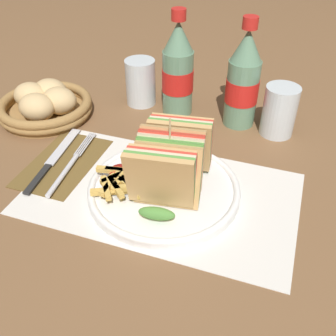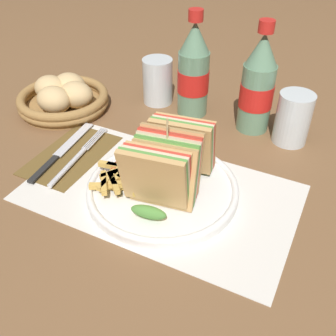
% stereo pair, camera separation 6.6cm
% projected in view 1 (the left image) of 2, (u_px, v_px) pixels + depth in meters
% --- Properties ---
extents(ground_plane, '(4.00, 4.00, 0.00)m').
position_uv_depth(ground_plane, '(152.00, 193.00, 0.67)').
color(ground_plane, brown).
extents(placemat, '(0.45, 0.26, 0.00)m').
position_uv_depth(placemat, '(161.00, 193.00, 0.67)').
color(placemat, silver).
rests_on(placemat, ground_plane).
extents(plate_main, '(0.26, 0.26, 0.02)m').
position_uv_depth(plate_main, '(164.00, 189.00, 0.66)').
color(plate_main, white).
rests_on(plate_main, ground_plane).
extents(club_sandwich, '(0.11, 0.19, 0.14)m').
position_uv_depth(club_sandwich, '(171.00, 163.00, 0.62)').
color(club_sandwich, tan).
rests_on(club_sandwich, plate_main).
extents(fries_pile, '(0.11, 0.08, 0.02)m').
position_uv_depth(fries_pile, '(120.00, 183.00, 0.64)').
color(fries_pile, gold).
rests_on(fries_pile, plate_main).
extents(ketchup_blob, '(0.05, 0.04, 0.02)m').
position_uv_depth(ketchup_blob, '(122.00, 172.00, 0.67)').
color(ketchup_blob, maroon).
rests_on(ketchup_blob, plate_main).
extents(napkin, '(0.11, 0.19, 0.00)m').
position_uv_depth(napkin, '(63.00, 162.00, 0.74)').
color(napkin, brown).
rests_on(napkin, ground_plane).
extents(fork, '(0.03, 0.20, 0.01)m').
position_uv_depth(fork, '(68.00, 168.00, 0.71)').
color(fork, silver).
rests_on(fork, napkin).
extents(knife, '(0.04, 0.21, 0.00)m').
position_uv_depth(knife, '(53.00, 159.00, 0.74)').
color(knife, black).
rests_on(knife, napkin).
extents(coke_bottle_near, '(0.07, 0.07, 0.22)m').
position_uv_depth(coke_bottle_near, '(178.00, 71.00, 0.83)').
color(coke_bottle_near, slate).
rests_on(coke_bottle_near, ground_plane).
extents(coke_bottle_far, '(0.07, 0.07, 0.22)m').
position_uv_depth(coke_bottle_far, '(243.00, 81.00, 0.79)').
color(coke_bottle_far, slate).
rests_on(coke_bottle_far, ground_plane).
extents(glass_near, '(0.07, 0.07, 0.10)m').
position_uv_depth(glass_near, '(279.00, 114.00, 0.79)').
color(glass_near, silver).
rests_on(glass_near, ground_plane).
extents(glass_far, '(0.07, 0.07, 0.10)m').
position_uv_depth(glass_far, '(141.00, 82.00, 0.89)').
color(glass_far, silver).
rests_on(glass_far, ground_plane).
extents(bread_basket, '(0.20, 0.20, 0.07)m').
position_uv_depth(bread_basket, '(45.00, 104.00, 0.86)').
color(bread_basket, olive).
rests_on(bread_basket, ground_plane).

